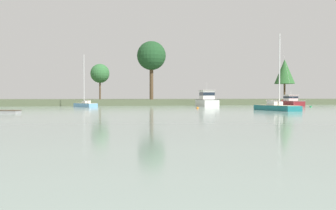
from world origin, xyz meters
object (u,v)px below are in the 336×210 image
Objects in this scene: sailboat_teal at (276,109)px; cruiser_white at (206,102)px; dinghy_grey at (7,112)px; cruiser_maroon at (289,104)px; mooring_buoy_green at (311,107)px; mooring_buoy_orange at (198,108)px; sailboat_skyblue at (85,106)px.

cruiser_white is at bearing 88.22° from sailboat_teal.
dinghy_grey is 0.36× the size of cruiser_maroon.
cruiser_maroon is at bearing 79.03° from mooring_buoy_green.
cruiser_maroon is 19.47× the size of mooring_buoy_orange.
sailboat_skyblue is 0.95× the size of sailboat_teal.
sailboat_skyblue is 1.17× the size of cruiser_maroon.
mooring_buoy_green is at bearing -17.55° from sailboat_skyblue.
cruiser_maroon is at bearing 54.50° from sailboat_teal.
dinghy_grey is 58.89m from cruiser_maroon.
sailboat_teal is (23.89, -27.81, 0.02)m from sailboat_skyblue.
mooring_buoy_green is (40.12, -12.69, -0.14)m from sailboat_skyblue.
sailboat_skyblue is 23.00× the size of mooring_buoy_green.
cruiser_white is at bearing 168.37° from cruiser_maroon.
sailboat_skyblue is at bearing 69.18° from dinghy_grey.
sailboat_skyblue reaches higher than mooring_buoy_green.
cruiser_maroon is at bearing 26.15° from dinghy_grey.
cruiser_white reaches higher than mooring_buoy_green.
sailboat_skyblue reaches higher than mooring_buoy_orange.
sailboat_skyblue is 42.08m from mooring_buoy_green.
cruiser_maroon is 0.80× the size of cruiser_white.
dinghy_grey is at bearing -153.85° from cruiser_maroon.
cruiser_maroon reaches higher than dinghy_grey.
mooring_buoy_orange is 1.01× the size of mooring_buoy_green.
sailboat_teal reaches higher than cruiser_white.
cruiser_maroon is at bearing 27.32° from mooring_buoy_orange.
mooring_buoy_orange is (27.63, 12.92, -0.06)m from dinghy_grey.
mooring_buoy_green is (16.23, 15.12, -0.17)m from sailboat_teal.
cruiser_white reaches higher than cruiser_maroon.
sailboat_skyblue is 24.84m from cruiser_white.
sailboat_skyblue is at bearing 177.01° from cruiser_maroon.
cruiser_maroon is 17.72m from cruiser_white.
dinghy_grey is 6.94× the size of mooring_buoy_orange.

